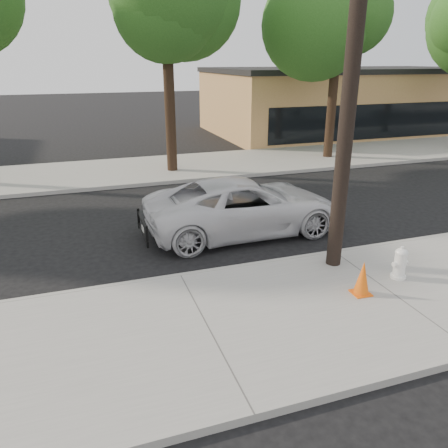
{
  "coord_description": "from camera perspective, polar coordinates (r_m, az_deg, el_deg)",
  "views": [
    {
      "loc": [
        -1.9,
        -10.79,
        4.71
      ],
      "look_at": [
        1.26,
        -1.48,
        1.0
      ],
      "focal_mm": 35.0,
      "sensor_mm": 36.0,
      "label": 1
    }
  ],
  "objects": [
    {
      "name": "near_sidewalk",
      "position": [
        8.2,
        -2.06,
        -13.76
      ],
      "size": [
        90.0,
        4.4,
        0.15
      ],
      "primitive_type": "cube",
      "color": "gray",
      "rests_on": "ground"
    },
    {
      "name": "utility_pole",
      "position": [
        9.78,
        16.48,
        19.83
      ],
      "size": [
        1.4,
        0.34,
        9.0
      ],
      "color": "black",
      "rests_on": "near_sidewalk"
    },
    {
      "name": "police_cruiser",
      "position": [
        12.5,
        2.7,
        2.37
      ],
      "size": [
        5.69,
        2.68,
        1.57
      ],
      "primitive_type": "imported",
      "rotation": [
        0.0,
        0.0,
        1.58
      ],
      "color": "silver",
      "rests_on": "ground"
    },
    {
      "name": "tree_d",
      "position": [
        22.37,
        15.46,
        24.27
      ],
      "size": [
        4.5,
        4.35,
        8.75
      ],
      "color": "black",
      "rests_on": "far_sidewalk"
    },
    {
      "name": "far_sidewalk",
      "position": [
        19.93,
        -12.83,
        6.73
      ],
      "size": [
        90.0,
        5.0,
        0.15
      ],
      "primitive_type": "cube",
      "color": "gray",
      "rests_on": "ground"
    },
    {
      "name": "ground",
      "position": [
        11.93,
        -8.04,
        -2.79
      ],
      "size": [
        120.0,
        120.0,
        0.0
      ],
      "primitive_type": "plane",
      "color": "black",
      "rests_on": "ground"
    },
    {
      "name": "fire_hydrant",
      "position": [
        10.41,
        21.99,
        -4.84
      ],
      "size": [
        0.37,
        0.34,
        0.71
      ],
      "rotation": [
        0.0,
        0.0,
        0.05
      ],
      "color": "white",
      "rests_on": "near_sidewalk"
    },
    {
      "name": "building_main",
      "position": [
        32.33,
        15.52,
        15.18
      ],
      "size": [
        18.0,
        10.0,
        4.0
      ],
      "primitive_type": "cube",
      "color": "#B57F4B",
      "rests_on": "ground"
    },
    {
      "name": "curb_near",
      "position": [
        10.03,
        -5.72,
        -6.95
      ],
      "size": [
        90.0,
        0.12,
        0.16
      ],
      "primitive_type": "cube",
      "color": "#9E9B93",
      "rests_on": "ground"
    },
    {
      "name": "traffic_cone",
      "position": [
        9.47,
        17.64,
        -6.79
      ],
      "size": [
        0.39,
        0.39,
        0.73
      ],
      "rotation": [
        0.0,
        0.0,
        -0.06
      ],
      "color": "#FA620D",
      "rests_on": "near_sidewalk"
    }
  ]
}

